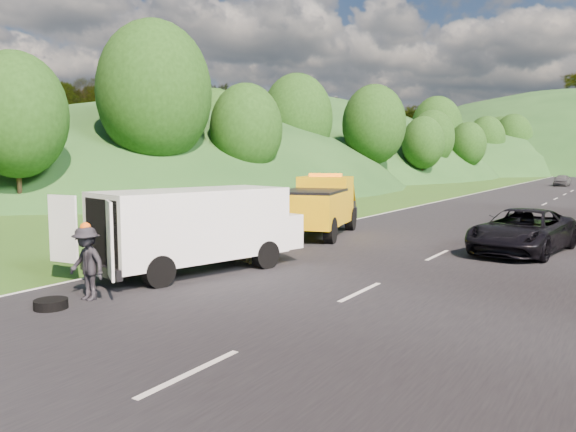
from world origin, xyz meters
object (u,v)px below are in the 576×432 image
Objects in this scene: child at (248,264)px; woman at (229,255)px; white_van at (198,225)px; worker at (88,301)px; suitcase at (196,241)px; passing_suv at (522,253)px; tow_truck at (319,206)px; spare_tire at (51,310)px.

woman is at bearing 174.57° from child.
worker is (-0.01, -3.78, -1.33)m from white_van.
woman is 1.67× the size of child.
passing_suv is at bearing 27.47° from suitcase.
white_van is at bearing -99.82° from tow_truck.
suitcase is at bearing 109.53° from spare_tire.
white_van is 4.42× the size of woman.
passing_suv is at bearing -62.14° from woman.
child is at bearing -129.50° from woman.
passing_suv reaches higher than child.
spare_tire is (-0.05, -0.91, 0.00)m from worker.
tow_truck is at bearing 109.88° from white_van.
white_van reaches higher than worker.
worker is at bearing -67.76° from suitcase.
suitcase is 8.25m from spare_tire.
white_van is 7.41× the size of child.
passing_suv reaches higher than spare_tire.
white_van reaches higher than spare_tire.
white_van is 1.34× the size of passing_suv.
tow_truck reaches higher than passing_suv.
white_van is 10.04× the size of spare_tire.
tow_truck is 12.22m from worker.
child is 1.73× the size of suitcase.
woman is at bearing -138.05° from passing_suv.
suitcase is at bearing -126.26° from tow_truck.
passing_suv is at bearing 63.73° from white_van.
woman is at bearing 97.42° from spare_tire.
woman is 6.48m from worker.
woman is (-0.25, -5.73, -1.25)m from tow_truck.
white_van is at bearing -47.55° from suitcase.
child is (1.26, -6.70, -1.25)m from tow_truck.
spare_tire is (-0.05, -4.70, -1.33)m from white_van.
white_van reaches higher than suitcase.
white_van is 4.22× the size of worker.
suitcase is (-2.05, -5.28, -0.97)m from tow_truck.
worker is at bearing -113.46° from passing_suv.
child is at bearing -23.27° from suitcase.
woman reaches higher than child.
worker reaches higher than suitcase.
woman is 1.88m from suitcase.
woman is at bearing -14.11° from suitcase.
worker is (-0.51, -5.43, 0.00)m from child.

